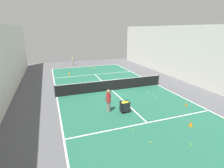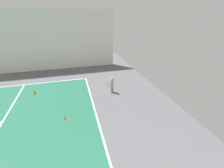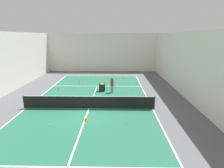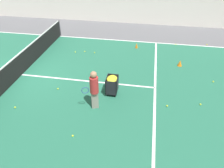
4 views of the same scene
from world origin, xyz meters
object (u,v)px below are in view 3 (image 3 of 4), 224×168
Objects in this scene: coach_at_net at (112,84)px; ball_cart at (102,86)px; training_cone_1 at (80,82)px; tennis_net at (89,102)px; training_cone_0 at (59,87)px.

coach_at_net reaches higher than ball_cart.
ball_cart is 2.59× the size of training_cone_1.
ball_cart is 4.33m from training_cone_1.
training_cone_1 is (-2.28, 7.73, -0.39)m from tennis_net.
tennis_net is 32.68× the size of training_cone_0.
training_cone_1 is at bearing -151.75° from coach_at_net.
training_cone_0 is (-5.90, 1.16, -0.78)m from coach_at_net.
coach_at_net is 5.47m from training_cone_1.
tennis_net is 4.53m from coach_at_net.
coach_at_net reaches higher than training_cone_1.
ball_cart is at bearing -45.76° from training_cone_1.
coach_at_net is 6.06m from training_cone_0.
training_cone_1 is at bearing 52.70° from training_cone_0.
tennis_net reaches higher than ball_cart.
tennis_net is at bearing -98.91° from ball_cart.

